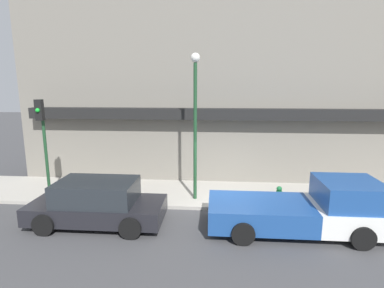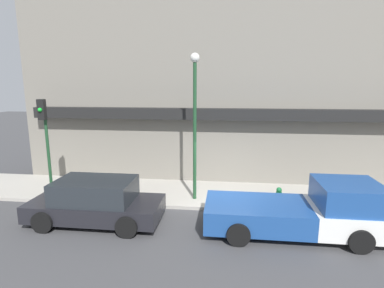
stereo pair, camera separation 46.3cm
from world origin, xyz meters
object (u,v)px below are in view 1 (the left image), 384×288
Objects in this scene: street_lamp at (195,111)px; fire_hydrant at (279,196)px; parked_car at (97,203)px; pickup_truck at (307,209)px; traffic_light at (43,133)px.

fire_hydrant is at bearing -6.90° from street_lamp.
parked_car is at bearing -164.02° from fire_hydrant.
traffic_light reaches higher than pickup_truck.
pickup_truck is at bearing -1.66° from parked_car.
fire_hydrant is 0.19× the size of traffic_light.
traffic_light is at bearing 168.07° from pickup_truck.
street_lamp is 6.00m from traffic_light.
parked_car is 6.75m from fire_hydrant.
street_lamp reaches higher than parked_car.
traffic_light reaches higher than parked_car.
fire_hydrant is 0.13× the size of street_lamp.
street_lamp is at bearing 173.10° from fire_hydrant.
street_lamp reaches higher than fire_hydrant.
fire_hydrant is (6.48, 1.86, -0.24)m from parked_car.
parked_car is 4.91m from street_lamp.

